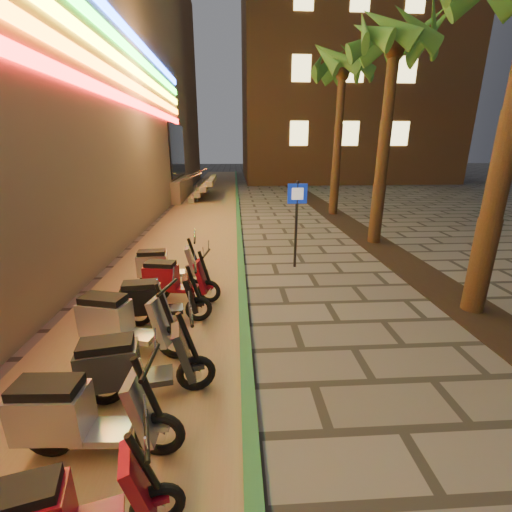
{
  "coord_description": "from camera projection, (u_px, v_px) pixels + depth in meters",
  "views": [
    {
      "loc": [
        -1.02,
        -3.83,
        3.09
      ],
      "look_at": [
        -0.66,
        2.0,
        1.2
      ],
      "focal_mm": 24.0,
      "sensor_mm": 36.0,
      "label": 1
    }
  ],
  "objects": [
    {
      "name": "green_curb",
      "position": [
        239.0,
        223.0,
        14.08
      ],
      "size": [
        0.18,
        60.0,
        0.1
      ],
      "primitive_type": "cube",
      "color": "#246236",
      "rests_on": "ground"
    },
    {
      "name": "scooter_5",
      "position": [
        131.0,
        366.0,
        4.21
      ],
      "size": [
        1.65,
        0.71,
        1.16
      ],
      "rotation": [
        0.0,
        0.0,
        0.18
      ],
      "color": "black",
      "rests_on": "ground"
    },
    {
      "name": "planting_strip",
      "position": [
        401.0,
        261.0,
        9.6
      ],
      "size": [
        1.2,
        40.0,
        0.02
      ],
      "primitive_type": "cube",
      "color": "black",
      "rests_on": "ground"
    },
    {
      "name": "palm_c",
      "position": [
        395.0,
        49.0,
        9.74
      ],
      "size": [
        2.97,
        3.02,
        6.91
      ],
      "color": "#472D19",
      "rests_on": "ground"
    },
    {
      "name": "scooter_8",
      "position": [
        173.0,
        279.0,
        7.0
      ],
      "size": [
        1.58,
        0.66,
        1.11
      ],
      "rotation": [
        0.0,
        0.0,
        -0.16
      ],
      "color": "black",
      "rests_on": "ground"
    },
    {
      "name": "apartment_block",
      "position": [
        340.0,
        39.0,
        31.72
      ],
      "size": [
        18.0,
        16.06,
        25.0
      ],
      "color": "brown",
      "rests_on": "ground"
    },
    {
      "name": "scooter_9",
      "position": [
        164.0,
        266.0,
        7.79
      ],
      "size": [
        1.58,
        0.57,
        1.11
      ],
      "rotation": [
        0.0,
        0.0,
        0.09
      ],
      "color": "black",
      "rests_on": "ground"
    },
    {
      "name": "scooter_7",
      "position": [
        156.0,
        300.0,
        6.05
      ],
      "size": [
        1.57,
        0.61,
        1.1
      ],
      "rotation": [
        0.0,
        0.0,
        0.12
      ],
      "color": "black",
      "rests_on": "ground"
    },
    {
      "name": "scooter_6",
      "position": [
        122.0,
        322.0,
        5.21
      ],
      "size": [
        1.73,
        0.85,
        1.22
      ],
      "rotation": [
        0.0,
        0.0,
        -0.26
      ],
      "color": "black",
      "rests_on": "ground"
    },
    {
      "name": "ground",
      "position": [
        314.0,
        384.0,
        4.64
      ],
      "size": [
        120.0,
        120.0,
        0.0
      ],
      "primitive_type": "plane",
      "color": "#474442",
      "rests_on": "ground"
    },
    {
      "name": "pedestrian_sign",
      "position": [
        297.0,
        213.0,
        8.71
      ],
      "size": [
        0.5,
        0.09,
        2.26
      ],
      "rotation": [
        0.0,
        0.0,
        0.03
      ],
      "color": "black",
      "rests_on": "ground"
    },
    {
      "name": "parking_strip",
      "position": [
        197.0,
        225.0,
        13.99
      ],
      "size": [
        3.4,
        60.0,
        0.01
      ],
      "primitive_type": "cube",
      "color": "#8C7251",
      "rests_on": "ground"
    },
    {
      "name": "scooter_4",
      "position": [
        78.0,
        415.0,
        3.42
      ],
      "size": [
        1.67,
        0.59,
        1.18
      ],
      "rotation": [
        0.0,
        0.0,
        -0.04
      ],
      "color": "black",
      "rests_on": "ground"
    },
    {
      "name": "palm_d",
      "position": [
        342.0,
        75.0,
        14.42
      ],
      "size": [
        2.97,
        3.02,
        7.16
      ],
      "color": "#472D19",
      "rests_on": "ground"
    }
  ]
}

